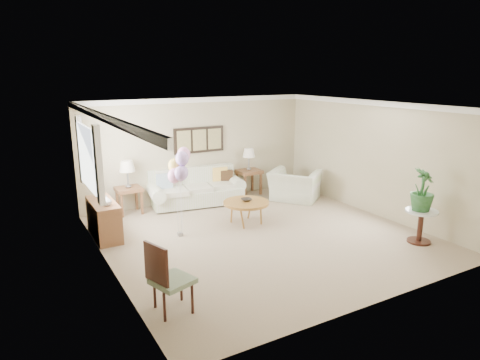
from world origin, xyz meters
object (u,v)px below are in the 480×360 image
Objects in this scene: sofa at (196,190)px; balloon_cluster at (180,167)px; coffee_table at (246,203)px; accent_chair at (167,277)px; armchair at (295,185)px.

sofa is 2.41m from balloon_cluster.
sofa is at bearing 58.30° from balloon_cluster.
sofa is at bearing 100.95° from coffee_table.
coffee_table is 1.77m from balloon_cluster.
coffee_table is 3.71m from accent_chair.
armchair is 0.66× the size of balloon_cluster.
accent_chair is at bearing -137.16° from coffee_table.
armchair is at bearing -21.43° from sofa.
accent_chair is 0.57× the size of balloon_cluster.
sofa is 2.58× the size of coffee_table.
coffee_table is 0.84× the size of armchair.
sofa is 1.43× the size of balloon_cluster.
accent_chair is 2.96m from balloon_cluster.
armchair is 5.84m from accent_chair.
accent_chair is (-4.71, -3.45, 0.14)m from armchair.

